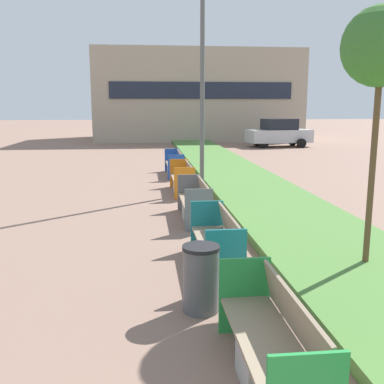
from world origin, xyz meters
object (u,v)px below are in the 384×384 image
Objects in this scene: bench_teal_frame at (217,246)px; parked_car_distant at (279,133)px; sapling_tree_near at (382,49)px; bench_grey_frame at (195,204)px; street_lamp_post at (202,36)px; bench_green_frame at (271,349)px; bench_blue_frame at (175,166)px; litter_bin at (201,278)px; bench_orange_frame at (183,181)px.

parked_car_distant reaches higher than bench_teal_frame.
sapling_tree_near is 23.38m from parked_car_distant.
bench_grey_frame is 20.37m from parked_car_distant.
sapling_tree_near is at bearing -76.12° from street_lamp_post.
sapling_tree_near is (2.41, 2.81, 3.19)m from bench_green_frame.
bench_grey_frame is 5.65m from street_lamp_post.
litter_bin is (-0.49, -12.00, 0.08)m from bench_blue_frame.
bench_teal_frame is at bearing 73.38° from litter_bin.
bench_green_frame and bench_grey_frame have the same top height.
parked_car_distant reaches higher than bench_blue_frame.
street_lamp_post is at bearing 80.05° from bench_grey_frame.
bench_orange_frame is at bearing 90.00° from bench_green_frame.
parked_car_distant reaches higher than bench_grey_frame.
bench_orange_frame is at bearing -124.44° from parked_car_distant.
bench_orange_frame is at bearing -176.85° from street_lamp_post.
bench_blue_frame is at bearing 89.99° from bench_green_frame.
sapling_tree_near is at bearing 21.63° from litter_bin.
street_lamp_post is (0.61, 10.08, 4.39)m from bench_green_frame.
bench_green_frame is 6.59m from bench_grey_frame.
bench_orange_frame and bench_blue_frame have the same top height.
bench_green_frame is 0.24× the size of street_lamp_post.
street_lamp_post is (0.61, 3.49, 4.39)m from bench_grey_frame.
parked_car_distant is (7.77, 18.82, 0.54)m from bench_grey_frame.
parked_car_distant is at bearing 64.96° from street_lamp_post.
litter_bin is 9.51m from street_lamp_post.
bench_teal_frame is 0.97× the size of bench_grey_frame.
bench_orange_frame is 8.26m from sapling_tree_near.
bench_green_frame reaches higher than litter_bin.
bench_green_frame is 10.05m from bench_orange_frame.
bench_green_frame is at bearing -90.00° from bench_orange_frame.
bench_orange_frame reaches higher than litter_bin.
bench_blue_frame is 0.27× the size of street_lamp_post.
bench_grey_frame is (-0.00, 6.59, -0.00)m from bench_green_frame.
bench_grey_frame is 7.08m from bench_blue_frame.
bench_green_frame is at bearing -90.00° from bench_grey_frame.
bench_orange_frame is at bearing -90.04° from bench_blue_frame.
street_lamp_post is (1.10, 8.41, 4.31)m from litter_bin.
parked_car_distant reaches higher than bench_orange_frame.
bench_grey_frame is 3.46m from bench_orange_frame.
sapling_tree_near is 0.96× the size of parked_car_distant.
bench_green_frame is 2.34× the size of litter_bin.
bench_teal_frame is at bearing -95.16° from street_lamp_post.
bench_orange_frame is at bearing 89.99° from bench_teal_frame.
bench_green_frame is 0.51× the size of sapling_tree_near.
bench_blue_frame is 14.09m from parked_car_distant.
street_lamp_post reaches higher than bench_grey_frame.
bench_teal_frame is 10.38m from bench_blue_frame.
bench_grey_frame is at bearing 89.99° from bench_teal_frame.
litter_bin is (-0.49, 1.67, 0.09)m from bench_green_frame.
bench_green_frame is at bearing -89.98° from bench_teal_frame.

